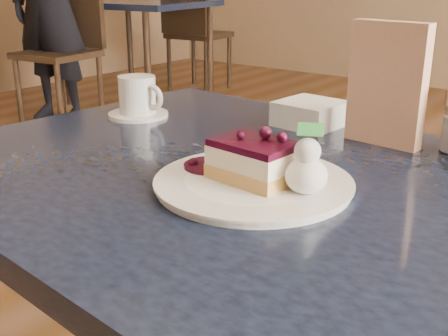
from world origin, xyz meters
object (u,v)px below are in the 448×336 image
Objects in this scene: coffee_set at (138,99)px; bg_table_far_left at (140,95)px; dessert_plate at (253,184)px; main_table at (273,225)px; cheesecake_slice at (254,161)px.

coffee_set is 3.42m from bg_table_far_left.
dessert_plate is at bearing -48.31° from bg_table_far_left.
main_table is at bearing -47.70° from bg_table_far_left.
coffee_set is (-0.43, 0.19, -0.00)m from cheesecake_slice.
bg_table_far_left is (-2.84, 2.51, -0.71)m from cheesecake_slice.
bg_table_far_left reaches higher than dessert_plate.
main_table is 0.48m from coffee_set.
bg_table_far_left is (-2.41, 2.32, -0.70)m from coffee_set.
coffee_set is (-0.44, 0.14, 0.12)m from main_table.
main_table is at bearing -18.31° from coffee_set.
main_table is 9.11× the size of coffee_set.
main_table is 0.13m from cheesecake_slice.
coffee_set is at bearing 155.88° from dessert_plate.
main_table is 9.96× the size of cheesecake_slice.
dessert_plate is 0.14× the size of bg_table_far_left.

